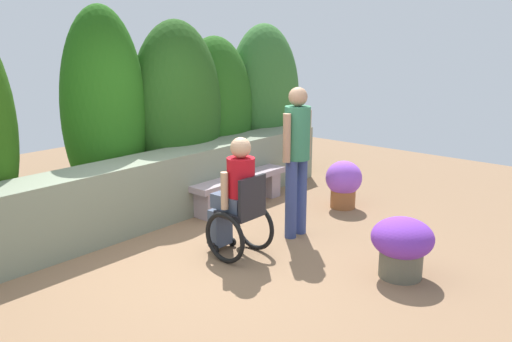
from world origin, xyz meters
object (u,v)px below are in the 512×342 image
at_px(flower_pot_terracotta_by_wall, 344,182).
at_px(flower_pot_purple_near, 402,244).
at_px(stone_bench, 239,186).
at_px(person_in_wheelchair, 237,201).
at_px(person_standing_companion, 297,152).

bearing_deg(flower_pot_terracotta_by_wall, flower_pot_purple_near, -133.38).
distance_m(stone_bench, flower_pot_terracotta_by_wall, 1.47).
height_order(stone_bench, flower_pot_purple_near, flower_pot_purple_near).
distance_m(person_in_wheelchair, flower_pot_terracotta_by_wall, 2.21).
bearing_deg(person_standing_companion, flower_pot_terracotta_by_wall, 1.16).
relative_size(stone_bench, person_in_wheelchair, 1.26).
distance_m(person_standing_companion, flower_pot_terracotta_by_wall, 1.46).
height_order(stone_bench, person_standing_companion, person_standing_companion).
xyz_separation_m(person_standing_companion, flower_pot_terracotta_by_wall, (1.29, 0.13, -0.67)).
relative_size(person_in_wheelchair, flower_pot_terracotta_by_wall, 1.99).
distance_m(stone_bench, flower_pot_purple_near, 2.83).
height_order(stone_bench, flower_pot_terracotta_by_wall, flower_pot_terracotta_by_wall).
bearing_deg(flower_pot_terracotta_by_wall, stone_bench, 128.07).
xyz_separation_m(flower_pot_purple_near, flower_pot_terracotta_by_wall, (1.52, 1.61, 0.02)).
bearing_deg(person_in_wheelchair, flower_pot_terracotta_by_wall, -9.63).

